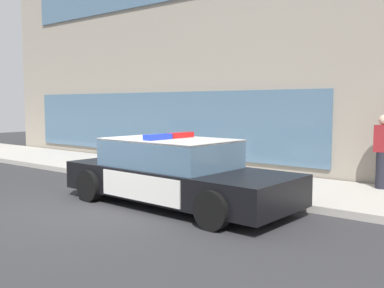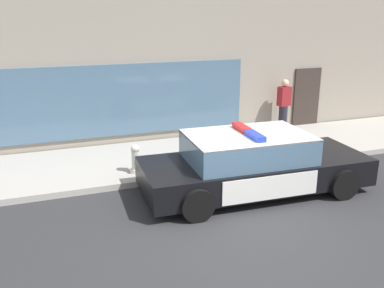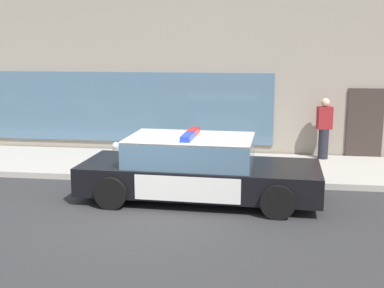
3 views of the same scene
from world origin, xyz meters
name	(u,v)px [view 1 (image 1 of 3)]	position (x,y,z in m)	size (l,w,h in m)	color
ground	(90,210)	(0.00, 0.00, 0.00)	(48.00, 48.00, 0.00)	#303033
sidewalk	(210,179)	(0.00, 4.06, 0.07)	(48.00, 3.10, 0.15)	#B2ADA3
storefront_building	(291,52)	(-1.13, 11.13, 4.18)	(21.42, 11.02, 8.37)	gray
police_cruiser	(175,173)	(1.03, 1.40, 0.68)	(5.18, 2.29, 1.49)	black
fire_hydrant	(151,163)	(-1.26, 3.09, 0.50)	(0.34, 0.39, 0.73)	silver
pedestrian_on_sidewalk	(383,151)	(4.12, 5.16, 1.01)	(0.44, 0.33, 1.71)	#23232D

